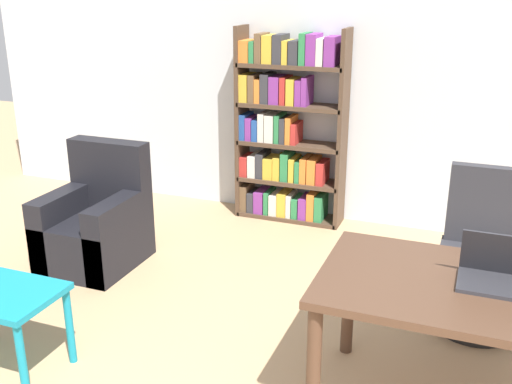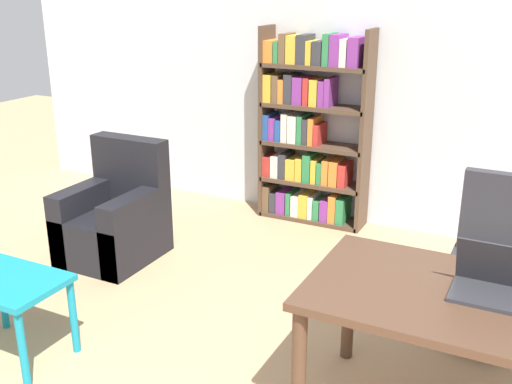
# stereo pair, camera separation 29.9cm
# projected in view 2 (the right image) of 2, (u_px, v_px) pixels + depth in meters

# --- Properties ---
(wall_back) EXTENTS (8.00, 0.06, 2.70)m
(wall_back) POSITION_uv_depth(u_px,v_px,m) (411.00, 74.00, 4.91)
(wall_back) COLOR silver
(wall_back) RESTS_ON ground_plane
(desk) EXTENTS (1.55, 0.85, 0.73)m
(desk) POSITION_uv_depth(u_px,v_px,m) (480.00, 319.00, 2.67)
(desk) COLOR #4C3323
(desk) RESTS_ON ground_plane
(laptop) EXTENTS (0.35, 0.25, 0.25)m
(laptop) POSITION_uv_depth(u_px,v_px,m) (494.00, 285.00, 2.66)
(laptop) COLOR #2D2D33
(laptop) RESTS_ON desk
(office_chair) EXTENTS (0.52, 0.52, 0.99)m
(office_chair) POSITION_uv_depth(u_px,v_px,m) (494.00, 265.00, 3.58)
(office_chair) COLOR black
(office_chair) RESTS_ON ground_plane
(side_table_blue) EXTENTS (0.65, 0.45, 0.50)m
(side_table_blue) POSITION_uv_depth(u_px,v_px,m) (7.00, 291.00, 3.37)
(side_table_blue) COLOR teal
(side_table_blue) RESTS_ON ground_plane
(armchair) EXTENTS (0.65, 0.71, 0.92)m
(armchair) POSITION_uv_depth(u_px,v_px,m) (115.00, 221.00, 4.69)
(armchair) COLOR black
(armchair) RESTS_ON ground_plane
(bookshelf) EXTENTS (0.97, 0.28, 1.72)m
(bookshelf) POSITION_uv_depth(u_px,v_px,m) (308.00, 132.00, 5.27)
(bookshelf) COLOR #4C3828
(bookshelf) RESTS_ON ground_plane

